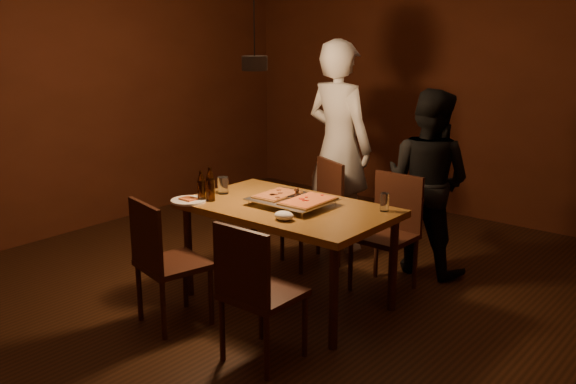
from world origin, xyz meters
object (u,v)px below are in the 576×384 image
Objects in this scene: beer_bottle_a at (201,186)px; diner_white at (339,146)px; pizza_tray at (292,202)px; plate_slice at (189,200)px; beer_bottle_b at (210,184)px; chair_near_left at (161,252)px; chair_near_right at (254,282)px; dining_table at (288,215)px; chair_far_left at (319,203)px; pendant_lamp at (255,62)px; chair_far_right at (390,221)px; diner_dark at (428,182)px.

diner_white is (0.12, 1.58, 0.08)m from beer_bottle_a.
pizza_tray is 2.11× the size of plate_slice.
beer_bottle_b is at bearing 93.29° from diner_white.
beer_bottle_b is 0.13× the size of diner_white.
plate_slice is at bearing -147.54° from pizza_tray.
pizza_tray is at bearing 76.71° from chair_near_left.
dining_table is at bearing 116.31° from chair_near_right.
chair_far_left is 1.65m from chair_near_left.
pendant_lamp reaches higher than diner_white.
chair_near_right is at bearing -31.12° from beer_bottle_b.
chair_near_right is 1.86× the size of plate_slice.
chair_near_right is 1.58m from pendant_lamp.
dining_table is 0.93m from chair_near_right.
chair_far_right reaches higher than dining_table.
dining_table is 1.11m from pendant_lamp.
beer_bottle_b reaches higher than chair_near_left.
diner_white reaches higher than diner_dark.
diner_white reaches higher than plate_slice.
chair_near_left reaches higher than pizza_tray.
diner_dark is at bearing 56.02° from beer_bottle_a.
pendant_lamp reaches higher than chair_far_left.
pizza_tray is 1.02m from pendant_lamp.
beer_bottle_b is 0.23× the size of pendant_lamp.
pendant_lamp is (-0.24, -0.07, 1.08)m from dining_table.
diner_dark is (0.05, 0.50, 0.22)m from chair_far_right.
diner_white is at bearing -2.11° from diner_dark.
pizza_tray is at bearing 19.88° from pendant_lamp.
plate_slice is (-1.04, 0.44, 0.22)m from chair_near_right.
chair_near_right is 0.26× the size of diner_white.
diner_white is at bearing -30.33° from chair_far_right.
chair_far_right is 1.42m from beer_bottle_b.
chair_far_right is at bearing -161.32° from chair_far_left.
chair_far_left is 1.15× the size of chair_far_right.
beer_bottle_b reaches higher than pizza_tray.
pendant_lamp is at bearing 34.98° from beer_bottle_b.
diner_white reaches higher than chair_near_left.
dining_table is 0.10m from pizza_tray.
pizza_tray is 0.29× the size of diner_white.
chair_near_right is (0.82, 0.01, 0.00)m from chair_near_left.
pendant_lamp is at bearing 130.69° from chair_near_right.
beer_bottle_a is 0.07m from beer_bottle_b.
chair_near_right is at bearing -64.91° from pizza_tray.
chair_near_right is 1.15m from plate_slice.
chair_near_left is 1.94× the size of plate_slice.
chair_far_right is 1.56m from chair_near_right.
chair_near_left is 0.99m from pizza_tray.
pendant_lamp is at bearing -164.35° from dining_table.
chair_near_right is 2.13× the size of beer_bottle_a.
pizza_tray is 1.34m from diner_white.
dining_table is 0.88m from chair_far_left.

